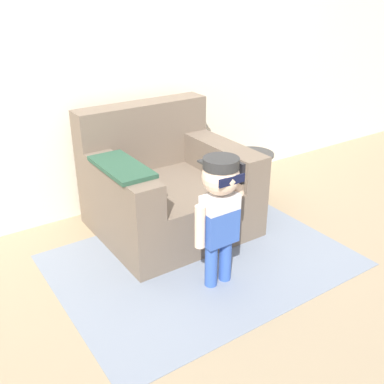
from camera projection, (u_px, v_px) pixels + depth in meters
ground_plane at (193, 226)px, 3.66m from camera, size 10.00×10.00×0.00m
wall_back at (144, 50)px, 3.65m from camera, size 10.00×0.05×2.60m
armchair at (166, 188)px, 3.52m from camera, size 1.13×1.03×0.94m
person_child at (220, 203)px, 2.72m from camera, size 0.36×0.27×0.88m
side_table at (252, 174)px, 3.90m from camera, size 0.35×0.35×0.48m
rug at (202, 260)px, 3.20m from camera, size 2.00×1.48×0.01m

